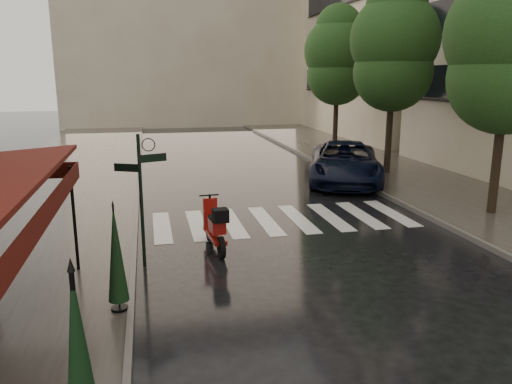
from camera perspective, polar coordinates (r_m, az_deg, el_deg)
name	(u,v)px	position (r m, az deg, el deg)	size (l,w,h in m)	color
ground	(212,319)	(9.49, -5.09, -14.24)	(120.00, 120.00, 0.00)	black
sidewalk_near	(59,188)	(21.11, -21.60, 0.45)	(6.00, 60.00, 0.12)	#38332D
sidewalk_far	(402,173)	(23.66, 16.30, 2.13)	(5.50, 60.00, 0.12)	#38332D
curb_near	(138,184)	(20.82, -13.31, 0.90)	(0.12, 60.00, 0.16)	#595651
curb_far	(344,175)	(22.46, 10.01, 1.93)	(0.12, 60.00, 0.16)	#595651
crosswalk	(282,220)	(15.53, 2.99, -3.16)	(7.85, 3.20, 0.01)	silver
signpost	(141,190)	(11.65, -13.01, 0.28)	(1.17, 0.29, 3.10)	black
haussmann_far	(394,5)	(38.88, 15.48, 19.90)	(8.00, 16.00, 18.50)	tan
backdrop_building	(188,10)	(46.89, -7.81, 19.91)	(22.00, 6.00, 20.00)	tan
tree_near	(510,42)	(17.09, 27.01, 14.99)	(3.80, 3.80, 7.99)	black
tree_mid	(394,46)	(22.95, 15.50, 15.75)	(3.80, 3.80, 8.34)	black
tree_far	(338,56)	(29.41, 9.34, 15.09)	(3.80, 3.80, 8.16)	black
scooter	(215,227)	(12.75, -4.67, -4.04)	(0.57, 1.97, 1.30)	black
parked_car	(345,162)	(21.14, 10.11, 3.35)	(2.80, 6.07, 1.69)	black
parasol_back	(116,254)	(9.43, -15.70, -6.83)	(0.38, 0.38, 2.03)	black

